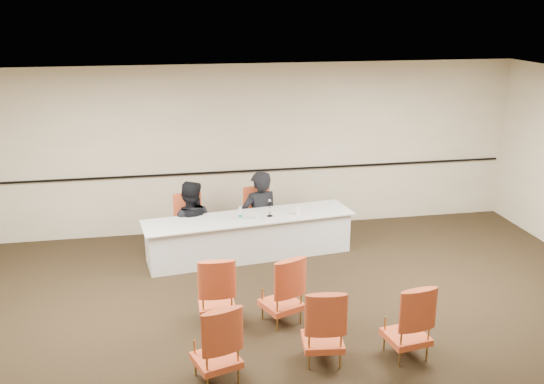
# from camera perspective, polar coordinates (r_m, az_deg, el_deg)

# --- Properties ---
(floor) EXTENTS (10.00, 10.00, 0.00)m
(floor) POSITION_cam_1_polar(r_m,az_deg,el_deg) (7.74, 2.07, -13.70)
(floor) COLOR black
(floor) RESTS_ON ground
(ceiling) EXTENTS (10.00, 10.00, 0.00)m
(ceiling) POSITION_cam_1_polar(r_m,az_deg,el_deg) (6.70, 2.35, 8.83)
(ceiling) COLOR white
(ceiling) RESTS_ON ground
(wall_back) EXTENTS (10.00, 0.04, 3.00)m
(wall_back) POSITION_cam_1_polar(r_m,az_deg,el_deg) (10.85, -2.48, 4.09)
(wall_back) COLOR #BEB295
(wall_back) RESTS_ON ground
(wall_rail) EXTENTS (9.80, 0.04, 0.03)m
(wall_rail) POSITION_cam_1_polar(r_m,az_deg,el_deg) (10.91, -2.42, 2.00)
(wall_rail) COLOR black
(wall_rail) RESTS_ON wall_back
(panel_table) EXTENTS (3.49, 1.24, 0.68)m
(panel_table) POSITION_cam_1_polar(r_m,az_deg,el_deg) (9.93, -2.14, -4.20)
(panel_table) COLOR silver
(panel_table) RESTS_ON ground
(panelist_main) EXTENTS (0.77, 0.61, 1.86)m
(panelist_main) POSITION_cam_1_polar(r_m,az_deg,el_deg) (10.48, -1.17, -2.90)
(panelist_main) COLOR black
(panelist_main) RESTS_ON ground
(panelist_main_chair) EXTENTS (0.56, 0.56, 0.95)m
(panelist_main_chair) POSITION_cam_1_polar(r_m,az_deg,el_deg) (10.44, -1.17, -2.31)
(panelist_main_chair) COLOR #C44823
(panelist_main_chair) RESTS_ON ground
(panelist_second) EXTENTS (0.91, 0.77, 1.65)m
(panelist_second) POSITION_cam_1_polar(r_m,az_deg,el_deg) (10.20, -7.68, -3.44)
(panelist_second) COLOR black
(panelist_second) RESTS_ON ground
(panelist_second_chair) EXTENTS (0.56, 0.56, 0.95)m
(panelist_second_chair) POSITION_cam_1_polar(r_m,az_deg,el_deg) (10.18, -7.70, -3.00)
(panelist_second_chair) COLOR #C44823
(panelist_second_chair) RESTS_ON ground
(papers) EXTENTS (0.36, 0.32, 0.00)m
(papers) POSITION_cam_1_polar(r_m,az_deg,el_deg) (9.92, 0.47, -2.09)
(papers) COLOR silver
(papers) RESTS_ON panel_table
(microphone) EXTENTS (0.12, 0.19, 0.25)m
(microphone) POSITION_cam_1_polar(r_m,az_deg,el_deg) (9.78, -0.20, -1.61)
(microphone) COLOR black
(microphone) RESTS_ON panel_table
(water_bottle) EXTENTS (0.09, 0.09, 0.22)m
(water_bottle) POSITION_cam_1_polar(r_m,az_deg,el_deg) (9.67, -3.00, -1.97)
(water_bottle) COLOR #187A85
(water_bottle) RESTS_ON panel_table
(drinking_glass) EXTENTS (0.07, 0.07, 0.10)m
(drinking_glass) POSITION_cam_1_polar(r_m,az_deg,el_deg) (9.69, -1.41, -2.27)
(drinking_glass) COLOR silver
(drinking_glass) RESTS_ON panel_table
(coffee_cup) EXTENTS (0.09, 0.09, 0.12)m
(coffee_cup) POSITION_cam_1_polar(r_m,az_deg,el_deg) (9.88, 2.45, -1.81)
(coffee_cup) COLOR white
(coffee_cup) RESTS_ON panel_table
(aud_chair_front_left) EXTENTS (0.51, 0.51, 0.95)m
(aud_chair_front_left) POSITION_cam_1_polar(r_m,az_deg,el_deg) (7.92, -5.28, -9.08)
(aud_chair_front_left) COLOR #C44823
(aud_chair_front_left) RESTS_ON ground
(aud_chair_front_mid) EXTENTS (0.65, 0.65, 0.95)m
(aud_chair_front_mid) POSITION_cam_1_polar(r_m,az_deg,el_deg) (7.90, 0.90, -9.09)
(aud_chair_front_mid) COLOR #C44823
(aud_chair_front_mid) RESTS_ON ground
(aud_chair_back_left) EXTENTS (0.63, 0.63, 0.95)m
(aud_chair_back_left) POSITION_cam_1_polar(r_m,az_deg,el_deg) (6.81, -5.32, -13.85)
(aud_chair_back_left) COLOR #C44823
(aud_chair_back_left) RESTS_ON ground
(aud_chair_back_mid) EXTENTS (0.56, 0.56, 0.95)m
(aud_chair_back_mid) POSITION_cam_1_polar(r_m,az_deg,el_deg) (7.13, 4.82, -12.28)
(aud_chair_back_mid) COLOR #C44823
(aud_chair_back_mid) RESTS_ON ground
(aud_chair_back_right) EXTENTS (0.57, 0.57, 0.95)m
(aud_chair_back_right) POSITION_cam_1_polar(r_m,az_deg,el_deg) (7.36, 12.61, -11.63)
(aud_chair_back_right) COLOR #C44823
(aud_chair_back_right) RESTS_ON ground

